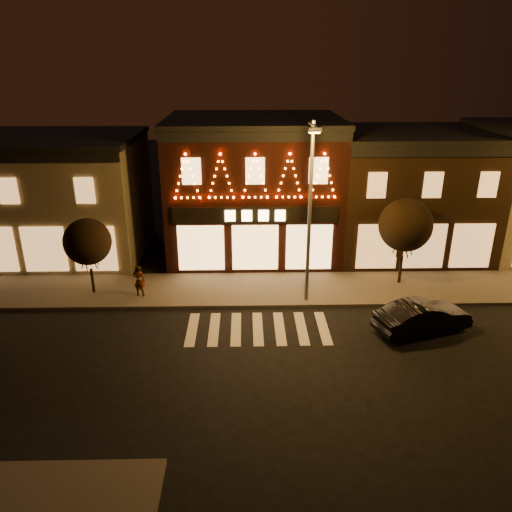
{
  "coord_description": "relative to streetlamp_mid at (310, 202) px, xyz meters",
  "views": [
    {
      "loc": [
        -0.53,
        -15.82,
        11.56
      ],
      "look_at": [
        -0.09,
        4.0,
        3.59
      ],
      "focal_mm": 34.85,
      "sensor_mm": 36.0,
      "label": 1
    }
  ],
  "objects": [
    {
      "name": "ground",
      "position": [
        -2.48,
        -6.34,
        -5.33
      ],
      "size": [
        120.0,
        120.0,
        0.0
      ],
      "primitive_type": "plane",
      "color": "black",
      "rests_on": "ground"
    },
    {
      "name": "building_right_a",
      "position": [
        7.02,
        7.65,
        -1.56
      ],
      "size": [
        9.2,
        8.28,
        7.5
      ],
      "color": "#312011",
      "rests_on": "ground"
    },
    {
      "name": "tree_left",
      "position": [
        -10.96,
        1.39,
        -2.39
      ],
      "size": [
        2.38,
        2.38,
        3.98
      ],
      "rotation": [
        0.0,
        0.0,
        -0.16
      ],
      "color": "black",
      "rests_on": "sidewalk_far"
    },
    {
      "name": "tree_right",
      "position": [
        5.33,
        2.22,
        -1.92
      ],
      "size": [
        2.78,
        2.78,
        4.65
      ],
      "rotation": [
        0.0,
        0.0,
        0.25
      ],
      "color": "black",
      "rests_on": "sidewalk_far"
    },
    {
      "name": "dark_sedan",
      "position": [
        4.89,
        -2.75,
        -4.6
      ],
      "size": [
        4.69,
        2.87,
        1.46
      ],
      "primitive_type": "imported",
      "rotation": [
        0.0,
        0.0,
        1.89
      ],
      "color": "black",
      "rests_on": "ground"
    },
    {
      "name": "pedestrian",
      "position": [
        -8.44,
        0.9,
        -4.34
      ],
      "size": [
        0.68,
        0.52,
        1.67
      ],
      "primitive_type": "imported",
      "rotation": [
        0.0,
        0.0,
        2.93
      ],
      "color": "gray",
      "rests_on": "sidewalk_far"
    },
    {
      "name": "building_pulp",
      "position": [
        -2.48,
        7.64,
        -1.16
      ],
      "size": [
        10.2,
        8.34,
        8.3
      ],
      "color": "black",
      "rests_on": "ground"
    },
    {
      "name": "building_left",
      "position": [
        -15.48,
        7.65,
        -1.66
      ],
      "size": [
        12.2,
        8.28,
        7.3
      ],
      "color": "#6B614C",
      "rests_on": "ground"
    },
    {
      "name": "streetlamp_mid",
      "position": [
        0.0,
        0.0,
        0.0
      ],
      "size": [
        0.58,
        2.02,
        8.82
      ],
      "rotation": [
        0.0,
        0.0,
        0.1
      ],
      "color": "#59595E",
      "rests_on": "sidewalk_far"
    },
    {
      "name": "sidewalk_far",
      "position": [
        -0.48,
        1.66,
        -5.25
      ],
      "size": [
        44.0,
        4.0,
        0.15
      ],
      "primitive_type": "cube",
      "color": "#47423D",
      "rests_on": "ground"
    }
  ]
}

